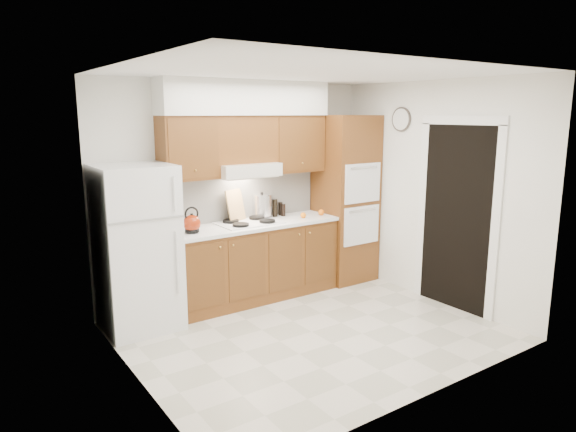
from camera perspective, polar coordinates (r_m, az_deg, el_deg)
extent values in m
plane|color=beige|center=(5.46, 2.64, -12.72)|extent=(3.60, 3.60, 0.00)
plane|color=white|center=(5.00, 2.92, 15.64)|extent=(3.60, 3.60, 0.00)
cube|color=white|center=(6.31, -5.53, 2.87)|extent=(3.60, 0.02, 2.60)
cube|color=white|center=(4.24, -16.93, -1.75)|extent=(0.02, 3.00, 2.60)
cube|color=white|center=(6.31, 15.89, 2.49)|extent=(0.02, 3.00, 2.60)
cube|color=white|center=(5.52, -16.43, -3.44)|extent=(0.75, 0.72, 1.72)
cube|color=brown|center=(6.25, -3.83, -5.17)|extent=(2.11, 0.60, 0.90)
cube|color=white|center=(6.12, -3.84, -0.97)|extent=(2.13, 0.62, 0.04)
cube|color=white|center=(6.32, -5.25, 2.16)|extent=(2.11, 0.03, 0.56)
cube|color=brown|center=(6.90, 6.35, 1.90)|extent=(0.70, 0.65, 2.20)
cube|color=brown|center=(5.79, -11.07, 7.43)|extent=(0.63, 0.33, 0.70)
cube|color=brown|center=(6.49, 0.67, 8.05)|extent=(0.73, 0.33, 0.70)
cube|color=silver|center=(6.07, -4.75, 5.17)|extent=(0.75, 0.45, 0.15)
cube|color=brown|center=(6.09, -5.09, 8.49)|extent=(0.75, 0.33, 0.55)
cube|color=silver|center=(6.10, -4.68, 12.97)|extent=(2.13, 0.36, 0.40)
cube|color=white|center=(6.11, -4.35, -0.76)|extent=(0.74, 0.50, 0.01)
cube|color=black|center=(6.13, 18.20, -0.27)|extent=(0.02, 0.90, 2.10)
cylinder|color=#3F3833|center=(6.59, 12.48, 10.45)|extent=(0.02, 0.30, 0.30)
sphere|color=maroon|center=(5.68, -10.63, -0.82)|extent=(0.24, 0.24, 0.19)
cube|color=tan|center=(6.19, -5.86, 1.21)|extent=(0.30, 0.20, 0.38)
cylinder|color=silver|center=(6.40, -2.91, 1.20)|extent=(0.31, 0.31, 0.26)
cylinder|color=black|center=(6.48, -1.47, 0.91)|extent=(0.07, 0.07, 0.22)
cylinder|color=black|center=(6.57, -0.84, 0.83)|extent=(0.07, 0.07, 0.17)
cylinder|color=black|center=(6.52, -0.53, 0.68)|extent=(0.07, 0.07, 0.15)
sphere|color=orange|center=(6.57, 3.70, 0.41)|extent=(0.10, 0.10, 0.08)
sphere|color=orange|center=(6.39, 1.71, 0.07)|extent=(0.08, 0.08, 0.07)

